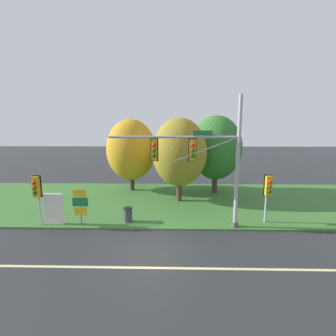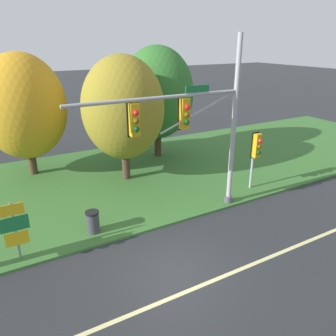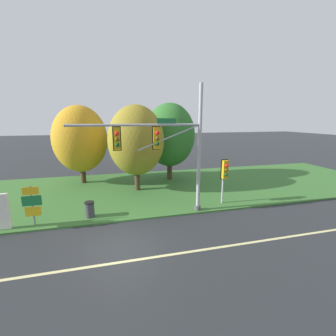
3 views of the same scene
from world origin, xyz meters
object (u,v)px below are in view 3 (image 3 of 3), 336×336
pedestrian_signal_near_kerb (225,172)px  route_sign_post (32,203)px  traffic_signal_mast (167,145)px  tree_behind_signpost (170,135)px  trash_bin (90,209)px  tree_nearest_road (80,139)px  tree_left_of_mast (136,141)px

pedestrian_signal_near_kerb → route_sign_post: 11.44m
route_sign_post → traffic_signal_mast: bearing=-1.9°
tree_behind_signpost → trash_bin: size_ratio=7.60×
tree_nearest_road → trash_bin: bearing=-81.6°
tree_nearest_road → tree_left_of_mast: tree_nearest_road is taller
pedestrian_signal_near_kerb → trash_bin: pedestrian_signal_near_kerb is taller
traffic_signal_mast → trash_bin: bearing=172.5°
route_sign_post → trash_bin: (2.82, 0.36, -0.81)m
route_sign_post → tree_behind_signpost: 12.47m
pedestrian_signal_near_kerb → route_sign_post: bearing=-178.3°
traffic_signal_mast → tree_behind_signpost: (2.18, 7.75, -0.02)m
tree_left_of_mast → tree_behind_signpost: tree_behind_signpost is taller
pedestrian_signal_near_kerb → trash_bin: (-8.58, 0.02, -1.73)m
route_sign_post → tree_left_of_mast: (6.14, 4.88, 2.70)m
route_sign_post → tree_left_of_mast: size_ratio=0.33×
tree_behind_signpost → trash_bin: (-6.71, -7.15, -3.69)m
traffic_signal_mast → tree_behind_signpost: traffic_signal_mast is taller
route_sign_post → tree_nearest_road: size_ratio=0.32×
route_sign_post → tree_left_of_mast: tree_left_of_mast is taller
route_sign_post → tree_behind_signpost: bearing=38.2°
tree_left_of_mast → route_sign_post: bearing=-141.5°
tree_left_of_mast → trash_bin: 6.62m
tree_behind_signpost → trash_bin: tree_behind_signpost is taller
pedestrian_signal_near_kerb → trash_bin: 8.75m
tree_behind_signpost → pedestrian_signal_near_kerb: bearing=-75.4°
traffic_signal_mast → tree_left_of_mast: (-1.20, 5.12, -0.20)m
pedestrian_signal_near_kerb → trash_bin: size_ratio=3.28×
route_sign_post → tree_behind_signpost: tree_behind_signpost is taller
route_sign_post → trash_bin: 2.96m
tree_behind_signpost → trash_bin: bearing=-133.2°
pedestrian_signal_near_kerb → tree_left_of_mast: 7.18m
route_sign_post → tree_left_of_mast: 8.30m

